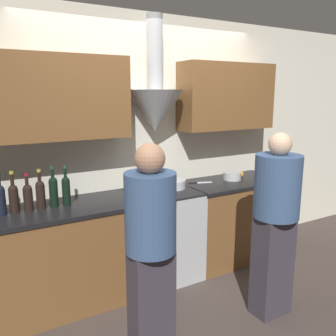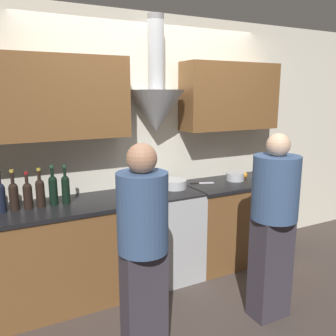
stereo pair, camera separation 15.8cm
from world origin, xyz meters
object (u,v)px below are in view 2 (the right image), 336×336
at_px(stove_range, 163,234).
at_px(stock_pot, 148,183).
at_px(wine_bottle_5, 14,194).
at_px(wine_bottle_9, 66,188).
at_px(person_foreground_left, 143,246).
at_px(wine_bottle_4, 1,196).
at_px(wine_bottle_6, 28,194).
at_px(wine_bottle_7, 40,191).
at_px(mixing_bowl, 174,184).
at_px(saucepan, 235,177).
at_px(wine_bottle_8, 53,189).
at_px(orange_fruit, 244,175).
at_px(person_foreground_right, 273,220).

height_order(stove_range, stock_pot, stock_pot).
height_order(wine_bottle_5, stock_pot, wine_bottle_5).
distance_m(stove_range, wine_bottle_9, 1.10).
xyz_separation_m(wine_bottle_5, person_foreground_left, (0.70, -1.02, -0.19)).
xyz_separation_m(wine_bottle_4, wine_bottle_6, (0.20, 0.00, -0.01)).
bearing_deg(wine_bottle_7, mixing_bowl, 0.33).
bearing_deg(saucepan, wine_bottle_7, 179.74).
distance_m(saucepan, person_foreground_left, 1.83).
bearing_deg(wine_bottle_8, wine_bottle_7, -175.17).
bearing_deg(orange_fruit, wine_bottle_8, -179.41).
distance_m(stock_pot, person_foreground_right, 1.22).
height_order(wine_bottle_6, wine_bottle_7, wine_bottle_7).
bearing_deg(wine_bottle_6, wine_bottle_4, -179.45).
relative_size(wine_bottle_4, wine_bottle_9, 0.98).
bearing_deg(person_foreground_right, stove_range, 115.88).
xyz_separation_m(stock_pot, mixing_bowl, (0.29, 0.01, -0.04)).
height_order(wine_bottle_5, wine_bottle_8, wine_bottle_8).
bearing_deg(wine_bottle_5, wine_bottle_9, -2.92).
distance_m(orange_fruit, person_foreground_right, 1.21).
height_order(wine_bottle_9, person_foreground_left, person_foreground_left).
xyz_separation_m(saucepan, person_foreground_right, (-0.41, -1.03, -0.10)).
bearing_deg(stock_pot, person_foreground_right, -58.50).
xyz_separation_m(wine_bottle_6, mixing_bowl, (1.38, 0.01, -0.08)).
relative_size(wine_bottle_7, person_foreground_right, 0.22).
height_order(wine_bottle_5, saucepan, wine_bottle_5).
xyz_separation_m(mixing_bowl, person_foreground_right, (0.34, -1.04, -0.10)).
distance_m(mixing_bowl, saucepan, 0.75).
xyz_separation_m(wine_bottle_4, person_foreground_left, (0.80, -1.00, -0.19)).
height_order(wine_bottle_4, stock_pot, wine_bottle_4).
height_order(wine_bottle_8, mixing_bowl, wine_bottle_8).
height_order(wine_bottle_4, wine_bottle_5, same).
height_order(wine_bottle_6, person_foreground_right, person_foreground_right).
bearing_deg(stove_range, saucepan, 1.79).
height_order(wine_bottle_8, person_foreground_right, person_foreground_right).
xyz_separation_m(wine_bottle_7, mixing_bowl, (1.28, 0.01, -0.09)).
bearing_deg(stock_pot, saucepan, -0.10).
bearing_deg(saucepan, wine_bottle_6, 179.86).
height_order(wine_bottle_4, wine_bottle_7, wine_bottle_4).
bearing_deg(wine_bottle_7, wine_bottle_5, 177.25).
bearing_deg(wine_bottle_4, saucepan, -0.08).
relative_size(wine_bottle_9, person_foreground_left, 0.22).
relative_size(wine_bottle_5, person_foreground_left, 0.22).
distance_m(wine_bottle_5, mixing_bowl, 1.49).
height_order(stock_pot, orange_fruit, stock_pot).
relative_size(stove_range, wine_bottle_4, 2.66).
bearing_deg(mixing_bowl, person_foreground_right, -72.01).
relative_size(mixing_bowl, orange_fruit, 3.52).
relative_size(wine_bottle_5, mixing_bowl, 1.37).
distance_m(wine_bottle_4, person_foreground_left, 1.30).
bearing_deg(saucepan, orange_fruit, 14.02).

